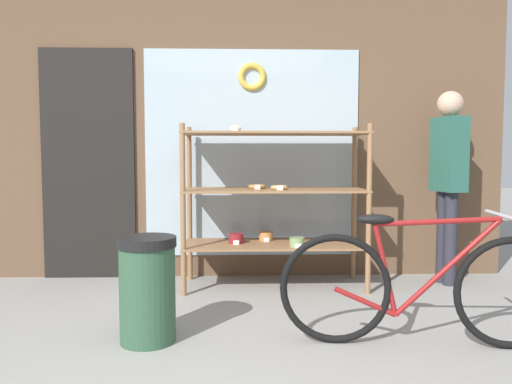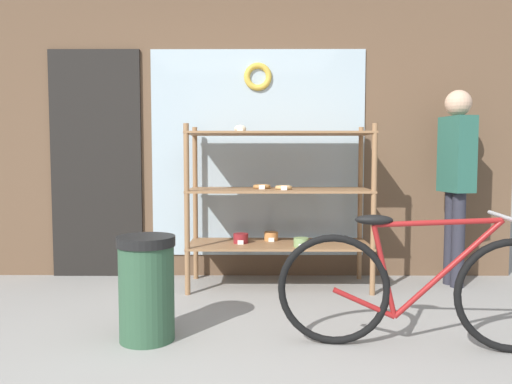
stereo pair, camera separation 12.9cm
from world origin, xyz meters
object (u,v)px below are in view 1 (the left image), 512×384
at_px(bicycle, 421,287).
at_px(trash_bin, 147,285).
at_px(pedestrian, 448,171).
at_px(display_case, 273,194).

xyz_separation_m(bicycle, trash_bin, (-1.63, 0.13, -0.01)).
bearing_deg(bicycle, pedestrian, 69.50).
bearing_deg(bicycle, trash_bin, -177.17).
bearing_deg(pedestrian, trash_bin, -72.92).
height_order(display_case, bicycle, display_case).
distance_m(pedestrian, trash_bin, 2.79).
relative_size(display_case, bicycle, 0.92).
relative_size(display_case, trash_bin, 2.40).
xyz_separation_m(display_case, bicycle, (0.78, -1.39, -0.44)).
relative_size(bicycle, trash_bin, 2.61).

